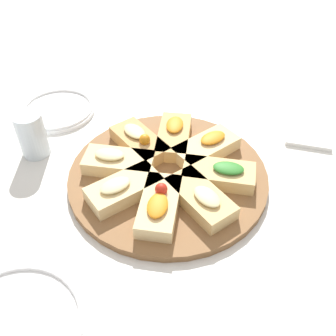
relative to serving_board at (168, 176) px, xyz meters
name	(u,v)px	position (x,y,z in m)	size (l,w,h in m)	color
ground_plane	(168,179)	(0.00, 0.00, -0.01)	(3.00, 3.00, 0.00)	silver
serving_board	(168,176)	(0.00, 0.00, 0.00)	(0.43, 0.43, 0.02)	brown
focaccia_slice_0	(159,205)	(-0.11, 0.01, 0.03)	(0.16, 0.09, 0.05)	#E5C689
focaccia_slice_1	(201,198)	(-0.09, -0.07, 0.03)	(0.16, 0.15, 0.04)	#DBB775
focaccia_slice_2	(219,174)	(-0.02, -0.11, 0.03)	(0.09, 0.16, 0.04)	#DBB775
focaccia_slice_3	(207,147)	(0.07, -0.08, 0.03)	(0.15, 0.16, 0.04)	#E5C689
focaccia_slice_4	(174,136)	(0.11, -0.01, 0.03)	(0.15, 0.08, 0.04)	tan
focaccia_slice_5	(139,142)	(0.08, 0.07, 0.03)	(0.16, 0.15, 0.05)	tan
focaccia_slice_6	(118,162)	(0.01, 0.11, 0.03)	(0.09, 0.16, 0.04)	#E5C689
focaccia_slice_7	(124,189)	(-0.07, 0.09, 0.03)	(0.15, 0.16, 0.04)	#E5C689
plate_left	(11,331)	(-0.35, 0.23, 0.00)	(0.23, 0.23, 0.02)	white
plate_right	(58,110)	(0.24, 0.30, 0.00)	(0.19, 0.19, 0.02)	white
water_glass	(32,135)	(0.08, 0.31, 0.05)	(0.06, 0.06, 0.11)	silver
napkin_stack	(308,131)	(0.17, -0.34, 0.00)	(0.12, 0.11, 0.01)	white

